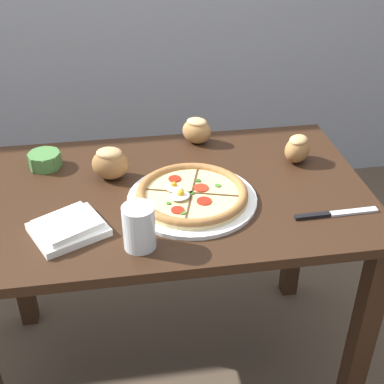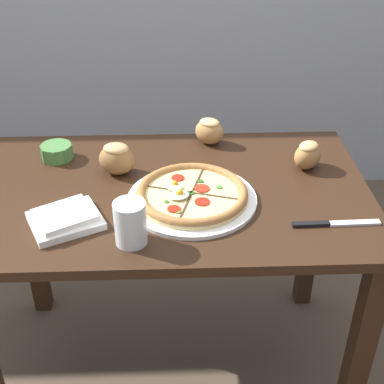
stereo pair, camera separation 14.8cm
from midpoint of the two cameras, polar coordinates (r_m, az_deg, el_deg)
The scene contains 10 objects.
ground_plane at distance 2.05m, azimuth -4.26°, elevation -17.76°, with size 12.00×12.00×0.00m, color brown.
dining_table at distance 1.62m, azimuth -5.15°, elevation -3.67°, with size 1.16×0.70×0.75m.
pizza at distance 1.48m, azimuth -2.87°, elevation -0.45°, with size 0.36×0.36×0.05m.
ramekin_bowl at distance 1.72m, azimuth -17.85°, elevation 3.24°, with size 0.10×0.10×0.05m.
napkin_folded at distance 1.42m, azimuth -16.01°, elevation -3.78°, with size 0.22×0.21×0.04m.
bread_piece_near at distance 1.68m, azimuth 8.74°, elevation 4.56°, with size 0.12×0.12×0.09m.
bread_piece_mid at distance 1.60m, azimuth -11.36°, elevation 2.99°, with size 0.12×0.10×0.10m.
bread_piece_far at distance 1.77m, azimuth -1.89°, elevation 6.55°, with size 0.12×0.11×0.09m.
knife_main at distance 1.47m, azimuth 12.29°, elevation -2.36°, with size 0.23×0.02×0.01m.
water_glass at distance 1.31m, azimuth -8.87°, elevation -4.07°, with size 0.08×0.08×0.12m.
Camera 1 is at (-0.13, -1.29, 1.58)m, focal length 50.00 mm.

